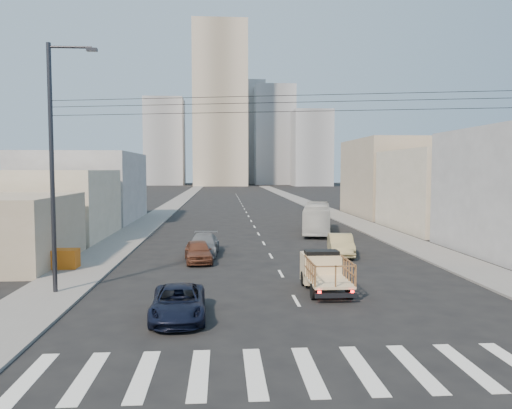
{
  "coord_description": "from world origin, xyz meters",
  "views": [
    {
      "loc": [
        -3.37,
        -20.47,
        6.04
      ],
      "look_at": [
        -0.93,
        15.75,
        3.5
      ],
      "focal_mm": 35.0,
      "sensor_mm": 36.0,
      "label": 1
    }
  ],
  "objects": [
    {
      "name": "midrise_back",
      "position": [
        6.0,
        200.0,
        22.0
      ],
      "size": [
        18.0,
        18.0,
        44.0
      ],
      "primitive_type": "cube",
      "color": "#959597",
      "rests_on": "ground"
    },
    {
      "name": "sidewalk_left",
      "position": [
        -11.75,
        70.0,
        0.06
      ],
      "size": [
        3.5,
        180.0,
        0.12
      ],
      "primitive_type": "cube",
      "color": "slate",
      "rests_on": "ground"
    },
    {
      "name": "bldg_right_mid",
      "position": [
        19.5,
        28.0,
        4.0
      ],
      "size": [
        11.0,
        14.0,
        8.0
      ],
      "primitive_type": "cube",
      "color": "#BCB398",
      "rests_on": "ground"
    },
    {
      "name": "lane_dashes",
      "position": [
        0.0,
        53.0,
        0.01
      ],
      "size": [
        0.15,
        104.0,
        0.01
      ],
      "color": "silver",
      "rests_on": "ground"
    },
    {
      "name": "high_rise_tower",
      "position": [
        -4.0,
        170.0,
        30.0
      ],
      "size": [
        20.0,
        20.0,
        60.0
      ],
      "primitive_type": "cube",
      "color": "gray",
      "rests_on": "ground"
    },
    {
      "name": "crate_stack",
      "position": [
        -13.0,
        9.94,
        0.69
      ],
      "size": [
        1.8,
        1.2,
        1.14
      ],
      "color": "#BD5A11",
      "rests_on": "sidewalk_left"
    },
    {
      "name": "crosswalk",
      "position": [
        0.02,
        -6.0,
        0.01
      ],
      "size": [
        18.59,
        3.8,
        0.01
      ],
      "color": "silver",
      "rests_on": "ground"
    },
    {
      "name": "midrise_ne",
      "position": [
        18.0,
        185.0,
        20.0
      ],
      "size": [
        16.0,
        16.0,
        40.0
      ],
      "primitive_type": "cube",
      "color": "gray",
      "rests_on": "ground"
    },
    {
      "name": "sedan_grey",
      "position": [
        -4.74,
        14.78,
        0.73
      ],
      "size": [
        2.32,
        5.15,
        1.47
      ],
      "primitive_type": "imported",
      "rotation": [
        0.0,
        0.0,
        -0.05
      ],
      "color": "slate",
      "rests_on": "ground"
    },
    {
      "name": "sidewalk_right",
      "position": [
        11.75,
        70.0,
        0.06
      ],
      "size": [
        3.5,
        180.0,
        0.12
      ],
      "primitive_type": "cube",
      "color": "slate",
      "rests_on": "ground"
    },
    {
      "name": "navy_pickup",
      "position": [
        -5.18,
        -0.4,
        0.65
      ],
      "size": [
        2.36,
        4.77,
        1.3
      ],
      "primitive_type": "imported",
      "rotation": [
        0.0,
        0.0,
        0.05
      ],
      "color": "black",
      "rests_on": "ground"
    },
    {
      "name": "midrise_nw",
      "position": [
        -26.0,
        180.0,
        17.0
      ],
      "size": [
        15.0,
        15.0,
        34.0
      ],
      "primitive_type": "cube",
      "color": "gray",
      "rests_on": "ground"
    },
    {
      "name": "midrise_east",
      "position": [
        30.0,
        165.0,
        14.0
      ],
      "size": [
        14.0,
        14.0,
        28.0
      ],
      "primitive_type": "cube",
      "color": "gray",
      "rests_on": "ground"
    },
    {
      "name": "bldg_left_mid",
      "position": [
        -19.0,
        24.0,
        3.0
      ],
      "size": [
        11.0,
        12.0,
        6.0
      ],
      "primitive_type": "cube",
      "color": "#BCB398",
      "rests_on": "ground"
    },
    {
      "name": "ground",
      "position": [
        0.0,
        0.0,
        0.0
      ],
      "size": [
        420.0,
        420.0,
        0.0
      ],
      "primitive_type": "plane",
      "color": "black",
      "rests_on": "ground"
    },
    {
      "name": "bldg_right_far",
      "position": [
        20.0,
        44.0,
        5.0
      ],
      "size": [
        12.0,
        16.0,
        10.0
      ],
      "primitive_type": "cube",
      "color": "tan",
      "rests_on": "ground"
    },
    {
      "name": "flatbed_pickup",
      "position": [
        1.7,
        3.73,
        1.09
      ],
      "size": [
        1.95,
        4.41,
        1.9
      ],
      "color": "beige",
      "rests_on": "ground"
    },
    {
      "name": "streetlamp_left",
      "position": [
        -11.39,
        4.0,
        6.44
      ],
      "size": [
        2.36,
        0.25,
        12.0
      ],
      "color": "#2D2D33",
      "rests_on": "ground"
    },
    {
      "name": "overhead_wires",
      "position": [
        0.0,
        1.5,
        8.97
      ],
      "size": [
        23.01,
        5.02,
        0.72
      ],
      "color": "black",
      "rests_on": "ground"
    },
    {
      "name": "sedan_brown",
      "position": [
        -4.97,
        12.0,
        0.71
      ],
      "size": [
        2.14,
        4.34,
        1.42
      ],
      "primitive_type": "imported",
      "rotation": [
        0.0,
        0.0,
        0.11
      ],
      "color": "brown",
      "rests_on": "ground"
    },
    {
      "name": "city_bus",
      "position": [
        5.65,
        26.53,
        1.41
      ],
      "size": [
        4.35,
        10.42,
        2.83
      ],
      "primitive_type": "imported",
      "rotation": [
        0.0,
        0.0,
        -0.2
      ],
      "color": "silver",
      "rests_on": "ground"
    },
    {
      "name": "bldg_left_far",
      "position": [
        -19.5,
        39.0,
        4.0
      ],
      "size": [
        12.0,
        16.0,
        8.0
      ],
      "primitive_type": "cube",
      "color": "#959597",
      "rests_on": "ground"
    },
    {
      "name": "sedan_tan",
      "position": [
        4.92,
        13.8,
        0.76
      ],
      "size": [
        2.22,
        4.78,
        1.52
      ],
      "primitive_type": "imported",
      "rotation": [
        0.0,
        0.0,
        -0.14
      ],
      "color": "tan",
      "rests_on": "ground"
    }
  ]
}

